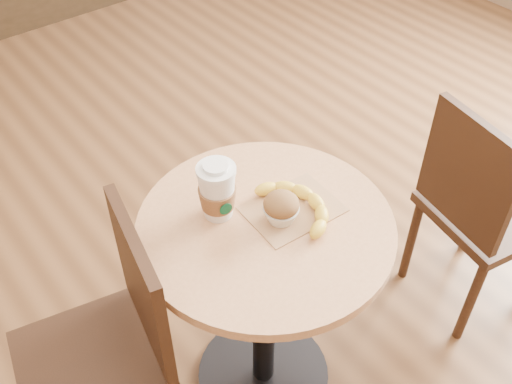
{
  "coord_description": "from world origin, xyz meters",
  "views": [
    {
      "loc": [
        -0.67,
        -0.74,
        1.86
      ],
      "look_at": [
        0.0,
        0.12,
        0.83
      ],
      "focal_mm": 42.0,
      "sensor_mm": 36.0,
      "label": 1
    }
  ],
  "objects_px": {
    "chair_right": "(479,207)",
    "muffin": "(281,208)",
    "coffee_cup": "(217,192)",
    "banana": "(300,203)",
    "cafe_table": "(265,279)",
    "chair_left": "(111,346)"
  },
  "relations": [
    {
      "from": "coffee_cup",
      "to": "banana",
      "type": "bearing_deg",
      "value": -23.71
    },
    {
      "from": "chair_left",
      "to": "muffin",
      "type": "distance_m",
      "value": 0.58
    },
    {
      "from": "muffin",
      "to": "chair_left",
      "type": "bearing_deg",
      "value": 165.49
    },
    {
      "from": "chair_right",
      "to": "coffee_cup",
      "type": "xyz_separation_m",
      "value": [
        -0.85,
        0.28,
        0.36
      ]
    },
    {
      "from": "chair_left",
      "to": "chair_right",
      "type": "xyz_separation_m",
      "value": [
        1.21,
        -0.28,
        -0.01
      ]
    },
    {
      "from": "chair_right",
      "to": "banana",
      "type": "xyz_separation_m",
      "value": [
        -0.67,
        0.16,
        0.31
      ]
    },
    {
      "from": "cafe_table",
      "to": "chair_right",
      "type": "xyz_separation_m",
      "value": [
        0.78,
        -0.17,
        -0.06
      ]
    },
    {
      "from": "banana",
      "to": "coffee_cup",
      "type": "bearing_deg",
      "value": 148.58
    },
    {
      "from": "banana",
      "to": "muffin",
      "type": "bearing_deg",
      "value": -177.05
    },
    {
      "from": "coffee_cup",
      "to": "muffin",
      "type": "xyz_separation_m",
      "value": [
        0.11,
        -0.12,
        -0.03
      ]
    },
    {
      "from": "cafe_table",
      "to": "coffee_cup",
      "type": "height_order",
      "value": "coffee_cup"
    },
    {
      "from": "cafe_table",
      "to": "chair_left",
      "type": "height_order",
      "value": "chair_left"
    },
    {
      "from": "chair_left",
      "to": "coffee_cup",
      "type": "relative_size",
      "value": 5.17
    },
    {
      "from": "chair_left",
      "to": "banana",
      "type": "bearing_deg",
      "value": 89.46
    },
    {
      "from": "chair_left",
      "to": "chair_right",
      "type": "distance_m",
      "value": 1.24
    },
    {
      "from": "muffin",
      "to": "coffee_cup",
      "type": "bearing_deg",
      "value": 132.92
    },
    {
      "from": "muffin",
      "to": "chair_right",
      "type": "bearing_deg",
      "value": -11.89
    },
    {
      "from": "cafe_table",
      "to": "coffee_cup",
      "type": "bearing_deg",
      "value": 125.64
    },
    {
      "from": "chair_right",
      "to": "muffin",
      "type": "bearing_deg",
      "value": 88.55
    },
    {
      "from": "chair_right",
      "to": "coffee_cup",
      "type": "distance_m",
      "value": 0.96
    },
    {
      "from": "chair_left",
      "to": "coffee_cup",
      "type": "xyz_separation_m",
      "value": [
        0.36,
        -0.0,
        0.35
      ]
    },
    {
      "from": "muffin",
      "to": "banana",
      "type": "bearing_deg",
      "value": 0.53
    }
  ]
}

